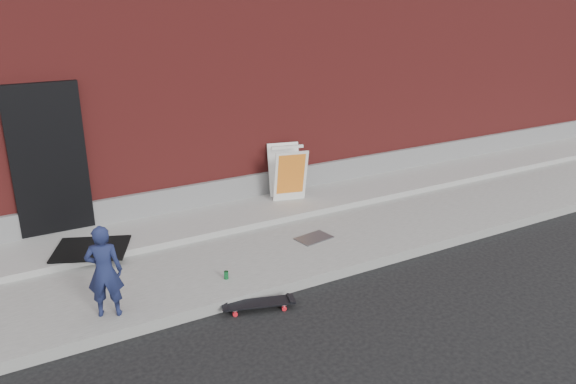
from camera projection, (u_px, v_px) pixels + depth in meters
ground at (304, 289)px, 7.43m from camera, size 80.00×80.00×0.00m
sidewalk at (254, 242)px, 8.64m from camera, size 20.00×3.00×0.15m
apron at (230, 216)px, 9.34m from camera, size 20.00×1.20×0.10m
building at (142, 51)px, 12.34m from camera, size 20.00×8.10×5.00m
child at (104, 271)px, 6.39m from camera, size 0.48×0.40×1.12m
skateboard at (259, 304)px, 6.93m from camera, size 0.90×0.47×0.10m
pizza_sign at (288, 172)px, 9.84m from camera, size 0.72×0.79×0.96m
soda_can at (226, 275)px, 7.37m from camera, size 0.07×0.07×0.11m
doormat at (91, 249)px, 7.99m from camera, size 1.23×1.13×0.03m
utility_plate at (314, 238)px, 8.60m from camera, size 0.58×0.42×0.02m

